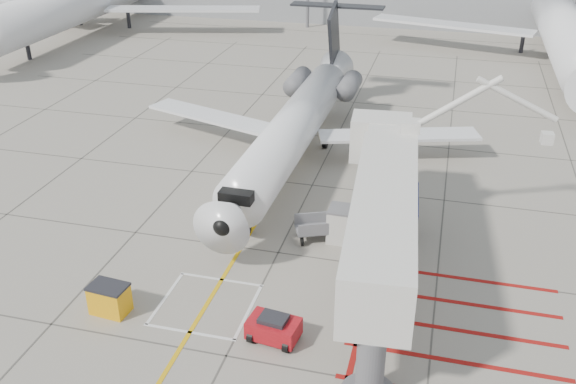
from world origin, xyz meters
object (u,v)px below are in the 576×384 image
(jet_bridge, at_px, (383,230))
(pushback_tug, at_px, (274,327))
(spill_bin, at_px, (110,299))
(regional_jet, at_px, (284,117))

(jet_bridge, relative_size, pushback_tug, 8.63)
(spill_bin, bearing_deg, pushback_tug, 5.63)
(jet_bridge, height_order, pushback_tug, jet_bridge)
(regional_jet, xyz_separation_m, pushback_tug, (3.57, -15.24, -3.41))
(jet_bridge, bearing_deg, regional_jet, 118.89)
(pushback_tug, distance_m, spill_bin, 7.49)
(regional_jet, height_order, jet_bridge, regional_jet)
(regional_jet, relative_size, spill_bin, 18.94)
(regional_jet, bearing_deg, spill_bin, -103.59)
(regional_jet, relative_size, jet_bridge, 1.69)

